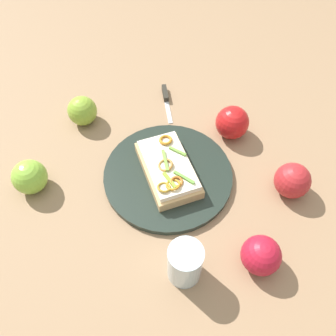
% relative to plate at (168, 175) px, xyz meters
% --- Properties ---
extents(ground_plane, '(2.00, 2.00, 0.00)m').
position_rel_plate_xyz_m(ground_plane, '(0.00, 0.00, -0.01)').
color(ground_plane, '#947252').
rests_on(ground_plane, ground).
extents(plate, '(0.30, 0.30, 0.01)m').
position_rel_plate_xyz_m(plate, '(0.00, 0.00, 0.00)').
color(plate, '#202A24').
rests_on(plate, ground_plane).
extents(sandwich, '(0.19, 0.21, 0.05)m').
position_rel_plate_xyz_m(sandwich, '(-0.00, -0.00, 0.03)').
color(sandwich, tan).
rests_on(sandwich, plate).
extents(apple_0, '(0.12, 0.12, 0.08)m').
position_rel_plate_xyz_m(apple_0, '(0.20, -0.05, 0.03)').
color(apple_0, red).
rests_on(apple_0, ground_plane).
extents(apple_1, '(0.09, 0.09, 0.08)m').
position_rel_plate_xyz_m(apple_1, '(-0.07, -0.27, 0.03)').
color(apple_1, '#B8172D').
rests_on(apple_1, ground_plane).
extents(apple_2, '(0.10, 0.10, 0.08)m').
position_rel_plate_xyz_m(apple_2, '(0.13, -0.24, 0.03)').
color(apple_2, '#B22428').
rests_on(apple_2, ground_plane).
extents(apple_3, '(0.10, 0.10, 0.08)m').
position_rel_plate_xyz_m(apple_3, '(0.02, 0.28, 0.03)').
color(apple_3, '#87AB33').
rests_on(apple_3, ground_plane).
extents(apple_4, '(0.11, 0.11, 0.08)m').
position_rel_plate_xyz_m(apple_4, '(-0.20, 0.23, 0.03)').
color(apple_4, '#88BB3A').
rests_on(apple_4, ground_plane).
extents(drinking_glass, '(0.07, 0.07, 0.10)m').
position_rel_plate_xyz_m(drinking_glass, '(-0.17, -0.16, 0.04)').
color(drinking_glass, silver).
rests_on(drinking_glass, ground_plane).
extents(knife, '(0.11, 0.10, 0.02)m').
position_rel_plate_xyz_m(knife, '(0.21, 0.15, -0.00)').
color(knife, silver).
rests_on(knife, ground_plane).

